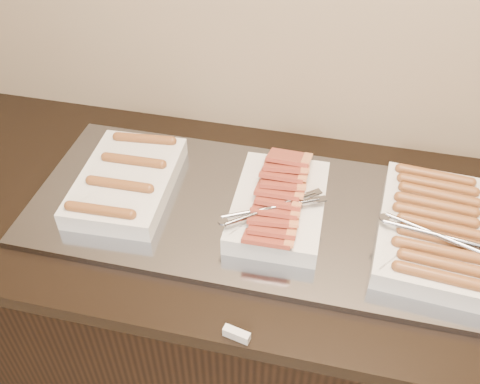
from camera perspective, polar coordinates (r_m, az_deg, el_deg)
name	(u,v)px	position (r m, az deg, el deg)	size (l,w,h in m)	color
counter	(271,320)	(1.71, 3.30, -13.44)	(2.06, 0.76, 0.90)	black
warming_tray	(266,214)	(1.36, 2.83, -2.31)	(1.20, 0.50, 0.02)	gray
dish_left	(127,180)	(1.42, -11.98, 1.22)	(0.25, 0.36, 0.07)	silver
dish_center	(278,203)	(1.32, 4.11, -1.23)	(0.26, 0.35, 0.10)	silver
dish_right	(436,229)	(1.34, 20.22, -3.74)	(0.29, 0.41, 0.08)	silver
label_holder	(237,334)	(1.13, -0.37, -14.94)	(0.06, 0.02, 0.02)	silver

